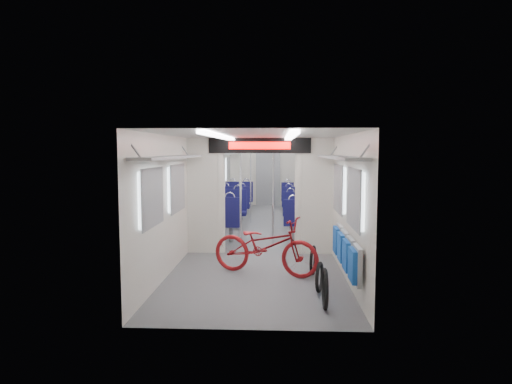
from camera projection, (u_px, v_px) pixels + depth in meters
carriage at (263, 174)px, 10.80m from camera, size 12.00×12.02×2.31m
bicycle at (265, 246)px, 7.55m from camera, size 1.94×1.22×0.96m
flip_bench at (346, 251)px, 6.69m from camera, size 0.12×2.09×0.50m
bike_hoop_a at (325, 291)px, 5.89m from camera, size 0.06×0.54×0.54m
bike_hoop_b at (319, 279)px, 6.60m from camera, size 0.17×0.45×0.45m
bike_hoop_c at (313, 262)px, 7.53m from camera, size 0.16×0.49×0.49m
seat_bay_near_left at (225, 212)px, 11.17m from camera, size 0.94×2.21×1.14m
seat_bay_near_right at (301, 213)px, 11.18m from camera, size 0.89×1.96×1.06m
seat_bay_far_left at (237, 198)px, 14.37m from camera, size 0.93×2.14×1.12m
seat_bay_far_right at (295, 198)px, 14.66m from camera, size 0.89×1.99×1.07m
stanchion_near_left at (241, 194)px, 9.50m from camera, size 0.05×0.05×2.30m
stanchion_near_right at (273, 193)px, 9.78m from camera, size 0.05×0.05×2.30m
stanchion_far_left at (251, 183)px, 12.88m from camera, size 0.04×0.04×2.30m
stanchion_far_right at (273, 183)px, 12.74m from camera, size 0.05×0.05×2.30m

